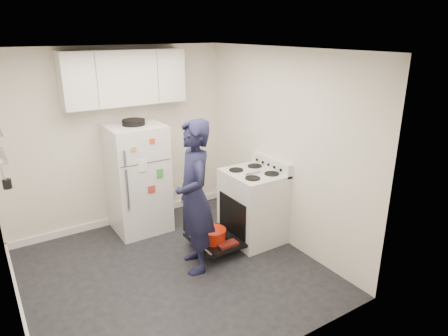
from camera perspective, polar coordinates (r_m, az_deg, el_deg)
room at (r=4.34m, az=-8.60°, el=-1.01°), size 3.21×3.21×2.51m
electric_range at (r=5.33m, az=4.04°, el=-5.52°), size 0.66×0.76×1.10m
open_oven_door at (r=5.13m, az=-1.43°, el=-9.89°), size 0.55×0.70×0.24m
refrigerator at (r=5.61m, az=-12.22°, el=-1.40°), size 0.72×0.74×1.57m
upper_cabinets at (r=5.46m, az=-14.07°, el=12.44°), size 1.60×0.33×0.70m
person at (r=4.53m, az=-4.26°, el=-4.19°), size 0.58×0.74×1.79m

